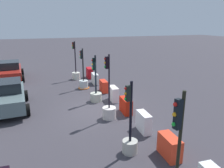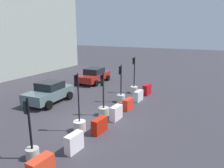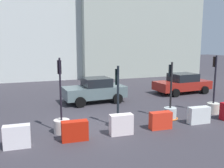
{
  "view_description": "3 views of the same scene",
  "coord_description": "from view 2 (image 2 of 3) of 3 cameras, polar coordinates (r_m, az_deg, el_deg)",
  "views": [
    {
      "loc": [
        -11.07,
        3.1,
        4.77
      ],
      "look_at": [
        -1.35,
        -0.35,
        1.83
      ],
      "focal_mm": 34.76,
      "sensor_mm": 36.0,
      "label": 1
    },
    {
      "loc": [
        -10.28,
        -6.9,
        5.47
      ],
      "look_at": [
        2.85,
        -0.08,
        1.79
      ],
      "focal_mm": 34.21,
      "sensor_mm": 36.0,
      "label": 2
    },
    {
      "loc": [
        -2.82,
        -10.67,
        3.92
      ],
      "look_at": [
        1.24,
        0.34,
        1.96
      ],
      "focal_mm": 39.18,
      "sensor_mm": 36.0,
      "label": 3
    }
  ],
  "objects": [
    {
      "name": "building_corner_block",
      "position": [
        33.61,
        -24.74,
        17.79
      ],
      "size": [
        15.41,
        10.05,
        16.82
      ],
      "color": "#A9B1A3",
      "rests_on": "ground_plane"
    },
    {
      "name": "car_grey_saloon",
      "position": [
        17.4,
        -16.43,
        -2.16
      ],
      "size": [
        4.19,
        2.45,
        1.64
      ],
      "color": "slate",
      "rests_on": "ground_plane"
    },
    {
      "name": "construction_barrier_4",
      "position": [
        13.61,
        1.11,
        -7.7
      ],
      "size": [
        1.03,
        0.46,
        0.9
      ],
      "color": "white",
      "rests_on": "ground_plane"
    },
    {
      "name": "traffic_light_1",
      "position": [
        10.3,
        -20.68,
        -15.42
      ],
      "size": [
        0.58,
        0.58,
        2.82
      ],
      "color": "#B2B0A5",
      "rests_on": "ground_plane"
    },
    {
      "name": "construction_barrier_7",
      "position": [
        19.1,
        9.33,
        -1.48
      ],
      "size": [
        1.16,
        0.48,
        0.9
      ],
      "color": "red",
      "rests_on": "ground_plane"
    },
    {
      "name": "traffic_light_5",
      "position": [
        19.41,
        5.87,
        -0.77
      ],
      "size": [
        0.67,
        0.67,
        3.26
      ],
      "color": "silver",
      "rests_on": "ground_plane"
    },
    {
      "name": "traffic_light_4",
      "position": [
        16.88,
        2.38,
        -3.35
      ],
      "size": [
        0.82,
        0.82,
        2.98
      ],
      "color": "silver",
      "rests_on": "ground_plane"
    },
    {
      "name": "construction_barrier_6",
      "position": [
        17.28,
        7.07,
        -3.17
      ],
      "size": [
        1.12,
        0.46,
        0.83
      ],
      "color": "silver",
      "rests_on": "ground_plane"
    },
    {
      "name": "construction_barrier_5",
      "position": [
        15.33,
        4.31,
        -5.41
      ],
      "size": [
        1.04,
        0.46,
        0.8
      ],
      "color": "red",
      "rests_on": "ground_plane"
    },
    {
      "name": "car_red_compact",
      "position": [
        23.36,
        -4.8,
        2.31
      ],
      "size": [
        4.6,
        2.45,
        1.57
      ],
      "color": "maroon",
      "rests_on": "ground_plane"
    },
    {
      "name": "traffic_light_3",
      "position": [
        14.29,
        -2.3,
        -6.41
      ],
      "size": [
        0.71,
        0.71,
        2.9
      ],
      "color": "#ADAE9E",
      "rests_on": "ground_plane"
    },
    {
      "name": "ground_plane",
      "position": [
        13.54,
        -5.96,
        -9.96
      ],
      "size": [
        120.0,
        120.0,
        0.0
      ],
      "primitive_type": "plane",
      "color": "#38353C"
    },
    {
      "name": "traffic_light_2",
      "position": [
        12.24,
        -8.72,
        -10.09
      ],
      "size": [
        0.7,
        0.7,
        3.32
      ],
      "color": "beige",
      "rests_on": "ground_plane"
    },
    {
      "name": "construction_barrier_1",
      "position": [
        9.16,
        -18.47,
        -20.41
      ],
      "size": [
        1.05,
        0.53,
        0.82
      ],
      "color": "red",
      "rests_on": "ground_plane"
    },
    {
      "name": "construction_barrier_3",
      "position": [
        12.0,
        -3.38,
        -11.0
      ],
      "size": [
        1.09,
        0.46,
        0.82
      ],
      "color": "red",
      "rests_on": "ground_plane"
    },
    {
      "name": "construction_barrier_2",
      "position": [
        10.41,
        -10.09,
        -15.16
      ],
      "size": [
        1.0,
        0.43,
        0.89
      ],
      "color": "white",
      "rests_on": "ground_plane"
    }
  ]
}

